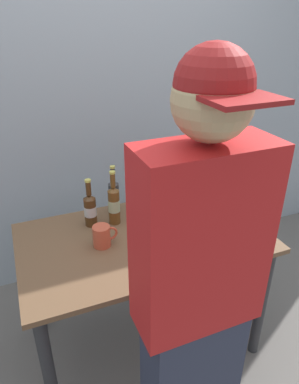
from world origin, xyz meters
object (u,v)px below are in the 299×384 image
at_px(beer_bottle_amber, 90,209).
at_px(beer_bottle_brown, 114,195).
at_px(coffee_mug, 102,236).
at_px(person_figure, 196,302).
at_px(laptop, 188,218).
at_px(beer_bottle_green, 114,204).

height_order(beer_bottle_amber, beer_bottle_brown, beer_bottle_brown).
relative_size(beer_bottle_amber, coffee_mug, 2.16).
xyz_separation_m(beer_bottle_amber, person_figure, (0.17, -0.86, 0.05)).
bearing_deg(beer_bottle_brown, laptop, -41.28).
height_order(beer_bottle_amber, coffee_mug, beer_bottle_amber).
xyz_separation_m(beer_bottle_brown, coffee_mug, (-0.15, -0.29, -0.05)).
distance_m(beer_bottle_green, person_figure, 0.83).
bearing_deg(beer_bottle_brown, coffee_mug, -117.67).
bearing_deg(beer_bottle_green, laptop, -26.27).
bearing_deg(laptop, beer_bottle_green, 153.73).
xyz_separation_m(laptop, beer_bottle_amber, (-0.48, 0.20, 0.05)).
xyz_separation_m(beer_bottle_amber, beer_bottle_green, (0.13, -0.03, 0.02)).
bearing_deg(coffee_mug, person_figure, -76.11).
relative_size(beer_bottle_brown, coffee_mug, 2.30).
xyz_separation_m(laptop, beer_bottle_brown, (-0.33, 0.29, 0.06)).
relative_size(beer_bottle_green, coffee_mug, 2.45).
bearing_deg(beer_bottle_amber, coffee_mug, -88.11).
distance_m(beer_bottle_brown, coffee_mug, 0.33).
height_order(person_figure, coffee_mug, person_figure).
bearing_deg(person_figure, coffee_mug, 103.89).
relative_size(beer_bottle_green, person_figure, 0.18).
distance_m(person_figure, coffee_mug, 0.68).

